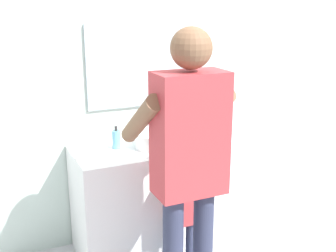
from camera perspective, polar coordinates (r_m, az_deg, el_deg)
back_wall at (r=3.29m, az=-3.38°, el=8.00°), size 4.40×0.10×2.70m
vanity_cabinet at (r=3.28m, az=-1.09°, el=-9.28°), size 1.25×0.54×0.81m
sink_basin at (r=3.09m, az=-0.99°, el=-1.64°), size 0.38×0.38×0.11m
faucet at (r=3.29m, az=-2.57°, el=-0.10°), size 0.18×0.14×0.18m
toothbrush_cup at (r=3.28m, az=3.43°, el=-0.62°), size 0.07×0.07×0.21m
soap_bottle at (r=3.05m, az=-6.87°, el=-1.78°), size 0.06×0.06×0.16m
child_toddler at (r=2.91m, az=2.07°, el=-10.61°), size 0.26×0.26×0.85m
adult_parent at (r=2.38m, az=2.71°, el=-3.43°), size 0.53×0.56×1.70m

